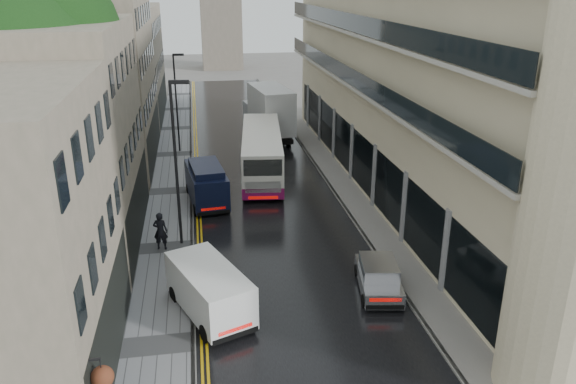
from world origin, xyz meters
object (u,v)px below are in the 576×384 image
object	(u,v)px
tree_far	(72,84)
silver_hatchback	(365,292)
pedestrian	(160,231)
lamp_post_far	(177,104)
white_van	(204,317)
tree_near	(9,117)
lamp_post_near	(176,166)
navy_van	(195,194)
cream_bus	(244,168)
white_lorry	(261,118)

from	to	relation	value
tree_far	silver_hatchback	xyz separation A→B (m)	(14.79, -20.67, -5.50)
pedestrian	lamp_post_far	xyz separation A→B (m)	(0.64, 17.59, 2.79)
tree_far	pedestrian	xyz separation A→B (m)	(6.14, -13.95, -5.12)
white_van	pedestrian	distance (m)	8.30
tree_near	white_van	world-z (taller)	tree_near
pedestrian	lamp_post_near	xyz separation A→B (m)	(0.98, 0.53, 3.19)
tree_near	lamp_post_far	bearing A→B (deg)	66.98
navy_van	lamp_post_near	xyz separation A→B (m)	(-0.78, -3.95, 2.99)
tree_far	lamp_post_near	world-z (taller)	tree_far
cream_bus	navy_van	size ratio (longest dim) A/B	2.24
cream_bus	white_van	xyz separation A→B (m)	(-2.96, -16.05, -0.48)
tree_far	pedestrian	size ratio (longest dim) A/B	6.29
silver_hatchback	lamp_post_near	bearing A→B (deg)	145.90
white_lorry	silver_hatchback	world-z (taller)	white_lorry
tree_far	lamp_post_near	size ratio (longest dim) A/B	1.49
tree_near	pedestrian	distance (m)	8.74
tree_near	lamp_post_far	size ratio (longest dim) A/B	1.84
cream_bus	white_van	bearing A→B (deg)	-94.26
tree_near	cream_bus	xyz separation A→B (m)	(11.38, 7.04, -5.38)
tree_near	cream_bus	distance (m)	14.42
lamp_post_near	tree_near	bearing A→B (deg)	-176.61
white_van	pedestrian	size ratio (longest dim) A/B	2.38
silver_hatchback	lamp_post_far	size ratio (longest dim) A/B	0.50
white_van	lamp_post_near	size ratio (longest dim) A/B	0.56
tree_near	cream_bus	bearing A→B (deg)	31.73
cream_bus	pedestrian	bearing A→B (deg)	-115.57
white_lorry	lamp_post_far	distance (m)	6.93
cream_bus	silver_hatchback	distance (m)	15.19
lamp_post_near	lamp_post_far	xyz separation A→B (m)	(-0.35, 17.06, -0.41)
silver_hatchback	pedestrian	xyz separation A→B (m)	(-8.65, 6.72, 0.38)
lamp_post_far	white_van	bearing A→B (deg)	-86.03
silver_hatchback	lamp_post_far	distance (m)	25.80
silver_hatchback	white_van	xyz separation A→B (m)	(-6.67, -1.34, 0.36)
tree_near	cream_bus	world-z (taller)	tree_near
cream_bus	white_lorry	distance (m)	10.87
cream_bus	silver_hatchback	bearing A→B (deg)	-69.67
white_lorry	white_van	xyz separation A→B (m)	(-5.32, -26.64, -1.19)
tree_far	white_van	size ratio (longest dim) A/B	2.65
tree_far	white_van	world-z (taller)	tree_far
white_lorry	lamp_post_near	size ratio (longest dim) A/B	1.03
white_lorry	lamp_post_near	distance (m)	19.22
lamp_post_near	lamp_post_far	size ratio (longest dim) A/B	1.11
navy_van	lamp_post_near	world-z (taller)	lamp_post_near
white_lorry	lamp_post_far	bearing A→B (deg)	-179.38
navy_van	tree_near	bearing A→B (deg)	-163.59
pedestrian	tree_far	bearing A→B (deg)	-56.04
white_lorry	pedestrian	distance (m)	19.99
white_van	pedestrian	bearing A→B (deg)	81.96
tree_near	navy_van	size ratio (longest dim) A/B	2.74
tree_near	cream_bus	size ratio (longest dim) A/B	1.22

